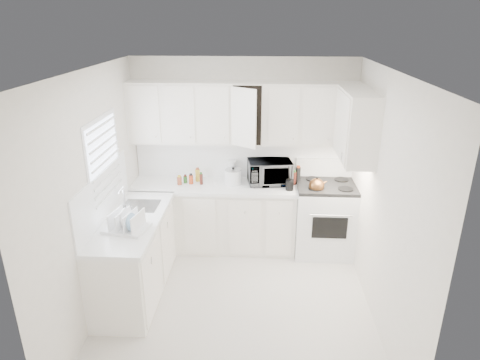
# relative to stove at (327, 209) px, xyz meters

# --- Properties ---
(floor) EXTENTS (3.20, 3.20, 0.00)m
(floor) POSITION_rel_stove_xyz_m (-1.15, -1.25, -0.64)
(floor) COLOR silver
(floor) RESTS_ON ground
(ceiling) EXTENTS (3.20, 3.20, 0.00)m
(ceiling) POSITION_rel_stove_xyz_m (-1.15, -1.25, 1.96)
(ceiling) COLOR white
(ceiling) RESTS_ON ground
(wall_back) EXTENTS (3.00, 0.00, 3.00)m
(wall_back) POSITION_rel_stove_xyz_m (-1.15, 0.35, 0.66)
(wall_back) COLOR white
(wall_back) RESTS_ON ground
(wall_front) EXTENTS (3.00, 0.00, 3.00)m
(wall_front) POSITION_rel_stove_xyz_m (-1.15, -2.85, 0.66)
(wall_front) COLOR white
(wall_front) RESTS_ON ground
(wall_left) EXTENTS (0.00, 3.20, 3.20)m
(wall_left) POSITION_rel_stove_xyz_m (-2.65, -1.25, 0.66)
(wall_left) COLOR white
(wall_left) RESTS_ON ground
(wall_right) EXTENTS (0.00, 3.20, 3.20)m
(wall_right) POSITION_rel_stove_xyz_m (0.35, -1.25, 0.66)
(wall_right) COLOR white
(wall_right) RESTS_ON ground
(window_blinds) EXTENTS (0.06, 0.96, 1.06)m
(window_blinds) POSITION_rel_stove_xyz_m (-2.63, -0.90, 0.91)
(window_blinds) COLOR white
(window_blinds) RESTS_ON wall_left
(lower_cabinets_back) EXTENTS (2.22, 0.60, 0.90)m
(lower_cabinets_back) POSITION_rel_stove_xyz_m (-1.54, 0.05, -0.19)
(lower_cabinets_back) COLOR white
(lower_cabinets_back) RESTS_ON floor
(lower_cabinets_left) EXTENTS (0.60, 1.60, 0.90)m
(lower_cabinets_left) POSITION_rel_stove_xyz_m (-2.35, -1.05, -0.19)
(lower_cabinets_left) COLOR white
(lower_cabinets_left) RESTS_ON floor
(countertop_back) EXTENTS (2.24, 0.64, 0.05)m
(countertop_back) POSITION_rel_stove_xyz_m (-1.54, 0.04, 0.29)
(countertop_back) COLOR white
(countertop_back) RESTS_ON lower_cabinets_back
(countertop_left) EXTENTS (0.64, 1.62, 0.05)m
(countertop_left) POSITION_rel_stove_xyz_m (-2.34, -1.05, 0.29)
(countertop_left) COLOR white
(countertop_left) RESTS_ON lower_cabinets_left
(backsplash_back) EXTENTS (2.98, 0.02, 0.55)m
(backsplash_back) POSITION_rel_stove_xyz_m (-1.15, 0.34, 0.59)
(backsplash_back) COLOR white
(backsplash_back) RESTS_ON wall_back
(backsplash_left) EXTENTS (0.02, 1.60, 0.55)m
(backsplash_left) POSITION_rel_stove_xyz_m (-2.64, -1.05, 0.59)
(backsplash_left) COLOR white
(backsplash_left) RESTS_ON wall_left
(upper_cabinets_back) EXTENTS (3.00, 0.33, 0.80)m
(upper_cabinets_back) POSITION_rel_stove_xyz_m (-1.15, 0.18, 0.86)
(upper_cabinets_back) COLOR white
(upper_cabinets_back) RESTS_ON wall_back
(upper_cabinets_right) EXTENTS (0.33, 0.90, 0.80)m
(upper_cabinets_right) POSITION_rel_stove_xyz_m (0.19, -0.43, 0.86)
(upper_cabinets_right) COLOR white
(upper_cabinets_right) RESTS_ON wall_right
(sink) EXTENTS (0.42, 0.38, 0.30)m
(sink) POSITION_rel_stove_xyz_m (-2.34, -0.70, 0.43)
(sink) COLOR gray
(sink) RESTS_ON countertop_left
(stove) EXTENTS (0.84, 0.69, 1.28)m
(stove) POSITION_rel_stove_xyz_m (0.00, 0.00, 0.00)
(stove) COLOR white
(stove) RESTS_ON floor
(tea_kettle) EXTENTS (0.28, 0.24, 0.23)m
(tea_kettle) POSITION_rel_stove_xyz_m (-0.18, -0.16, 0.41)
(tea_kettle) COLOR brown
(tea_kettle) RESTS_ON stove
(frying_pan) EXTENTS (0.35, 0.50, 0.04)m
(frying_pan) POSITION_rel_stove_xyz_m (0.18, 0.16, 0.33)
(frying_pan) COLOR black
(frying_pan) RESTS_ON stove
(microwave) EXTENTS (0.62, 0.40, 0.39)m
(microwave) POSITION_rel_stove_xyz_m (-0.78, 0.13, 0.50)
(microwave) COLOR gray
(microwave) RESTS_ON countertop_back
(rice_cooker) EXTENTS (0.29, 0.29, 0.23)m
(rice_cooker) POSITION_rel_stove_xyz_m (-1.27, 0.09, 0.43)
(rice_cooker) COLOR white
(rice_cooker) RESTS_ON countertop_back
(paper_towel) EXTENTS (0.12, 0.12, 0.27)m
(paper_towel) POSITION_rel_stove_xyz_m (-1.30, 0.27, 0.45)
(paper_towel) COLOR white
(paper_towel) RESTS_ON countertop_back
(utensil_crock) EXTENTS (0.12, 0.12, 0.34)m
(utensil_crock) POSITION_rel_stove_xyz_m (-0.52, -0.10, 0.48)
(utensil_crock) COLOR black
(utensil_crock) RESTS_ON countertop_back
(dish_rack) EXTENTS (0.50, 0.41, 0.24)m
(dish_rack) POSITION_rel_stove_xyz_m (-2.32, -1.31, 0.43)
(dish_rack) COLOR white
(dish_rack) RESTS_ON countertop_left
(spice_left_0) EXTENTS (0.06, 0.06, 0.13)m
(spice_left_0) POSITION_rel_stove_xyz_m (-2.00, 0.17, 0.38)
(spice_left_0) COLOR #994629
(spice_left_0) RESTS_ON countertop_back
(spice_left_1) EXTENTS (0.06, 0.06, 0.13)m
(spice_left_1) POSITION_rel_stove_xyz_m (-1.92, 0.08, 0.38)
(spice_left_1) COLOR #276521
(spice_left_1) RESTS_ON countertop_back
(spice_left_2) EXTENTS (0.06, 0.06, 0.13)m
(spice_left_2) POSITION_rel_stove_xyz_m (-1.85, 0.17, 0.38)
(spice_left_2) COLOR #BE3D19
(spice_left_2) RESTS_ON countertop_back
(spice_left_3) EXTENTS (0.06, 0.06, 0.13)m
(spice_left_3) POSITION_rel_stove_xyz_m (-1.77, 0.08, 0.38)
(spice_left_3) COLOR gold
(spice_left_3) RESTS_ON countertop_back
(spice_left_4) EXTENTS (0.06, 0.06, 0.13)m
(spice_left_4) POSITION_rel_stove_xyz_m (-1.70, 0.17, 0.38)
(spice_left_4) COLOR #512017
(spice_left_4) RESTS_ON countertop_back
(sauce_right_0) EXTENTS (0.06, 0.06, 0.19)m
(sauce_right_0) POSITION_rel_stove_xyz_m (-0.57, 0.21, 0.41)
(sauce_right_0) COLOR #BE3D19
(sauce_right_0) RESTS_ON countertop_back
(sauce_right_1) EXTENTS (0.06, 0.06, 0.19)m
(sauce_right_1) POSITION_rel_stove_xyz_m (-0.51, 0.15, 0.41)
(sauce_right_1) COLOR gold
(sauce_right_1) RESTS_ON countertop_back
(sauce_right_2) EXTENTS (0.06, 0.06, 0.19)m
(sauce_right_2) POSITION_rel_stove_xyz_m (-0.46, 0.21, 0.41)
(sauce_right_2) COLOR #512017
(sauce_right_2) RESTS_ON countertop_back
(sauce_right_3) EXTENTS (0.06, 0.06, 0.19)m
(sauce_right_3) POSITION_rel_stove_xyz_m (-0.40, 0.15, 0.41)
(sauce_right_3) COLOR black
(sauce_right_3) RESTS_ON countertop_back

